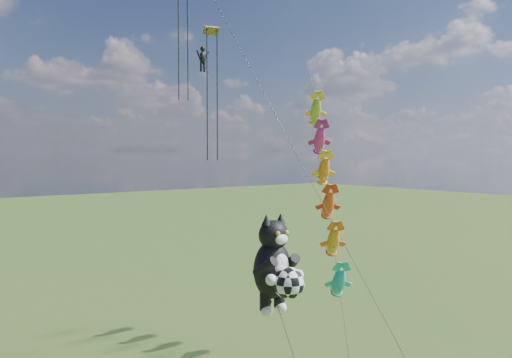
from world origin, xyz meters
TOP-DOWN VIEW (x-y plane):
  - cat_kite_rig at (3.25, 1.71)m, footprint 2.29×4.06m
  - fish_windsock_rig at (12.55, 7.57)m, footprint 9.26×13.14m
  - parafoil_rig at (6.45, 12.77)m, footprint 6.19×16.64m

SIDE VIEW (x-z plane):
  - cat_kite_rig at x=3.25m, z-range 2.56..12.83m
  - fish_windsock_rig at x=12.55m, z-range 1.18..20.56m
  - parafoil_rig at x=6.45m, z-range 5.57..33.49m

